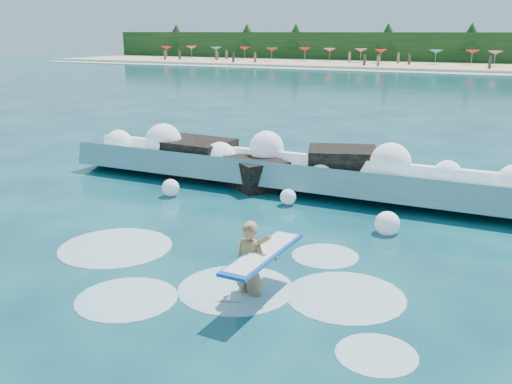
% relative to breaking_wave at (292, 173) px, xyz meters
% --- Properties ---
extents(ground, '(200.00, 200.00, 0.00)m').
position_rel_breaking_wave_xyz_m(ground, '(-0.47, -6.92, -0.50)').
color(ground, '#07283A').
rests_on(ground, ground).
extents(beach, '(140.00, 20.00, 0.40)m').
position_rel_breaking_wave_xyz_m(beach, '(-0.47, 71.08, -0.30)').
color(beach, tan).
rests_on(beach, ground).
extents(wet_band, '(140.00, 5.00, 0.08)m').
position_rel_breaking_wave_xyz_m(wet_band, '(-0.47, 60.08, -0.46)').
color(wet_band, silver).
rests_on(wet_band, ground).
extents(treeline, '(140.00, 4.00, 5.00)m').
position_rel_breaking_wave_xyz_m(treeline, '(-0.47, 81.08, 2.00)').
color(treeline, black).
rests_on(treeline, ground).
extents(breaking_wave, '(16.55, 2.64, 1.43)m').
position_rel_breaking_wave_xyz_m(breaking_wave, '(0.00, 0.00, 0.00)').
color(breaking_wave, teal).
rests_on(breaking_wave, ground).
extents(rock_cluster, '(8.51, 3.69, 1.60)m').
position_rel_breaking_wave_xyz_m(rock_cluster, '(-1.55, 0.33, 0.01)').
color(rock_cluster, black).
rests_on(rock_cluster, ground).
extents(surfer_with_board, '(0.97, 3.01, 1.91)m').
position_rel_breaking_wave_xyz_m(surfer_with_board, '(2.53, -8.14, 0.20)').
color(surfer_with_board, '#A77E4E').
rests_on(surfer_with_board, ground).
extents(wave_spray, '(15.43, 4.47, 1.91)m').
position_rel_breaking_wave_xyz_m(wave_spray, '(-0.58, -0.10, 0.48)').
color(wave_spray, white).
rests_on(wave_spray, ground).
extents(surf_foam, '(9.23, 5.78, 0.14)m').
position_rel_breaking_wave_xyz_m(surf_foam, '(1.24, -7.64, -0.50)').
color(surf_foam, silver).
rests_on(surf_foam, ground).
extents(beach_umbrellas, '(111.67, 6.48, 0.50)m').
position_rel_breaking_wave_xyz_m(beach_umbrellas, '(-0.23, 73.02, 1.75)').
color(beach_umbrellas, red).
rests_on(beach_umbrellas, ground).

